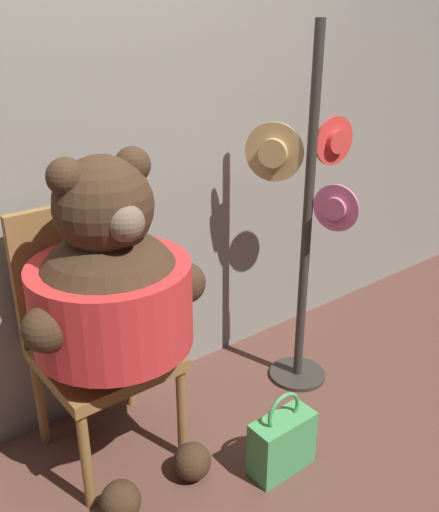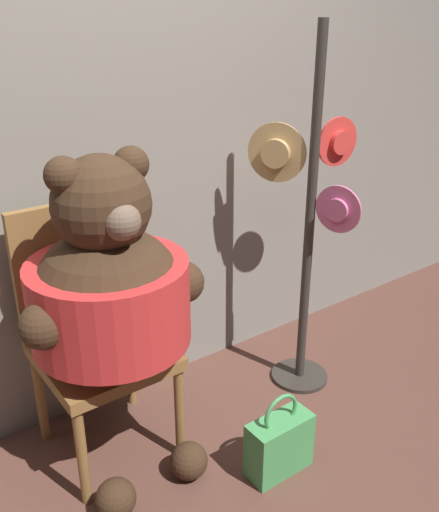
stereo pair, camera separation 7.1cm
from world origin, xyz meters
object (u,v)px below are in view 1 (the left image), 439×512
Objects in this scene: chair at (93,329)px; teddy_bear at (112,295)px; hat_display_rack at (305,224)px; handbag_on_ground at (282,442)px.

chair is 0.80× the size of teddy_bear.
hat_display_rack is 4.60× the size of handbag_on_ground.
hat_display_rack is at bearing -10.74° from chair.
hat_display_rack is 0.95m from handbag_on_ground.
chair is at bearing 128.40° from handbag_on_ground.
teddy_bear is 0.90m from handbag_on_ground.
hat_display_rack is at bearing -0.97° from teddy_bear.
handbag_on_ground is at bearing -43.03° from teddy_bear.
handbag_on_ground is at bearing -140.15° from hat_display_rack.
chair is 0.28m from teddy_bear.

